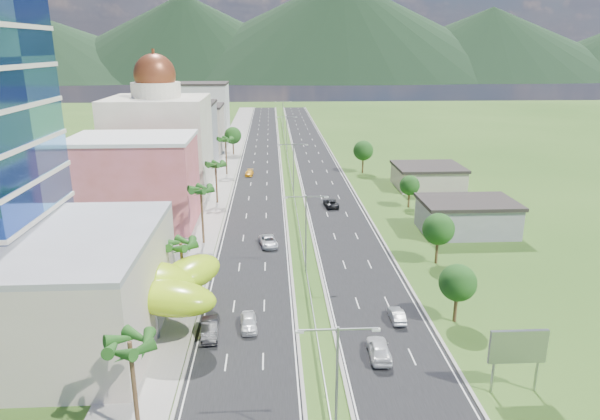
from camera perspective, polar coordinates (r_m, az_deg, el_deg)
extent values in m
plane|color=#2D5119|center=(65.82, 1.18, -10.05)|extent=(500.00, 500.00, 0.00)
cube|color=black|center=(151.46, -4.19, 5.58)|extent=(11.00, 260.00, 0.04)
cube|color=black|center=(151.90, 1.50, 5.65)|extent=(11.00, 260.00, 0.04)
cube|color=gray|center=(151.93, -7.79, 5.52)|extent=(7.00, 260.00, 0.12)
cube|color=gray|center=(133.77, -1.10, 4.35)|extent=(0.08, 216.00, 0.28)
cube|color=gray|center=(234.36, -2.00, 9.75)|extent=(0.10, 0.12, 0.70)
cylinder|color=gray|center=(41.67, 3.91, -18.95)|extent=(0.20, 0.20, 11.00)
cube|color=gray|center=(38.65, 1.90, -12.68)|extent=(2.88, 0.12, 0.12)
cube|color=gray|center=(38.99, 6.23, -12.50)|extent=(2.88, 0.12, 0.12)
cube|color=silver|center=(38.62, -0.04, -12.86)|extent=(0.60, 0.25, 0.18)
cube|color=silver|center=(39.25, 8.11, -12.52)|extent=(0.60, 0.25, 0.18)
cylinder|color=gray|center=(72.81, 0.63, -2.60)|extent=(0.20, 0.20, 11.00)
cube|color=gray|center=(71.13, -0.52, 1.41)|extent=(2.88, 0.12, 0.12)
cube|color=gray|center=(71.32, 1.80, 1.44)|extent=(2.88, 0.12, 0.12)
cube|color=silver|center=(71.12, -1.55, 1.31)|extent=(0.60, 0.25, 0.18)
cube|color=silver|center=(71.46, 2.82, 1.38)|extent=(0.60, 0.25, 0.18)
cylinder|color=gray|center=(111.25, -0.70, 4.33)|extent=(0.20, 0.20, 11.00)
cube|color=gray|center=(110.16, -1.47, 7.01)|extent=(2.88, 0.12, 0.12)
cube|color=gray|center=(110.28, 0.04, 7.02)|extent=(2.88, 0.12, 0.12)
cube|color=silver|center=(110.15, -2.14, 6.95)|extent=(0.60, 0.25, 0.18)
cube|color=silver|center=(110.37, 0.71, 6.98)|extent=(0.60, 0.25, 0.18)
cylinder|color=gray|center=(155.44, -1.41, 7.97)|extent=(0.20, 0.20, 11.00)
cube|color=gray|center=(154.66, -1.97, 9.90)|extent=(2.88, 0.12, 0.12)
cube|color=gray|center=(154.74, -0.89, 9.91)|extent=(2.88, 0.12, 0.12)
cube|color=silver|center=(154.65, -2.45, 9.86)|extent=(0.60, 0.25, 0.18)
cube|color=silver|center=(154.81, -0.41, 9.88)|extent=(0.60, 0.25, 0.18)
cylinder|color=gray|center=(199.99, -1.81, 9.99)|extent=(0.20, 0.20, 11.00)
cube|color=gray|center=(199.39, -2.25, 11.50)|extent=(2.88, 0.12, 0.12)
cube|color=gray|center=(199.45, -1.40, 11.51)|extent=(2.88, 0.12, 0.12)
cube|color=silver|center=(199.38, -2.62, 11.46)|extent=(0.60, 0.25, 0.18)
cube|color=silver|center=(199.50, -1.03, 11.48)|extent=(0.60, 0.25, 0.18)
cube|color=#BBAC9A|center=(64.06, -28.49, -7.61)|extent=(30.00, 24.00, 11.00)
cylinder|color=gray|center=(65.93, -20.24, -9.19)|extent=(0.50, 0.50, 4.00)
cylinder|color=gray|center=(59.86, -15.07, -11.45)|extent=(0.50, 0.50, 4.00)
cylinder|color=gray|center=(58.30, -19.61, -12.70)|extent=(0.50, 0.50, 4.00)
cylinder|color=gray|center=(63.85, -12.40, -9.37)|extent=(0.50, 0.50, 4.00)
cube|color=#C0544E|center=(96.10, -17.18, 2.74)|extent=(20.00, 15.00, 15.00)
cube|color=beige|center=(117.55, -14.68, 6.70)|extent=(20.00, 20.00, 20.00)
cylinder|color=beige|center=(116.16, -15.11, 12.28)|extent=(10.00, 10.00, 3.00)
sphere|color=brown|center=(115.98, -15.23, 13.76)|extent=(8.40, 8.40, 8.40)
cube|color=gray|center=(141.96, -12.29, 7.74)|extent=(16.00, 15.00, 16.00)
cube|color=#BBAC9A|center=(163.70, -11.09, 8.47)|extent=(16.00, 15.00, 13.00)
cube|color=silver|center=(186.00, -10.19, 10.29)|extent=(16.00, 15.00, 18.00)
cylinder|color=gray|center=(53.10, 19.84, -16.38)|extent=(0.24, 0.24, 3.20)
cylinder|color=gray|center=(54.69, 23.86, -15.82)|extent=(0.24, 0.24, 3.20)
cube|color=#D85919|center=(52.35, 22.25, -13.33)|extent=(5.20, 0.35, 3.20)
cube|color=gray|center=(93.66, 17.36, -0.82)|extent=(15.00, 10.00, 5.00)
cube|color=#BBAC9A|center=(121.77, 13.47, 3.38)|extent=(14.00, 12.00, 4.40)
cylinder|color=#47301C|center=(45.92, -17.23, -17.87)|extent=(0.36, 0.36, 8.50)
cylinder|color=#47301C|center=(66.78, -12.40, -6.50)|extent=(0.36, 0.36, 7.50)
cylinder|color=#47301C|center=(85.08, -10.38, -0.67)|extent=(0.36, 0.36, 9.00)
cylinder|color=#47301C|center=(107.21, -8.90, 2.81)|extent=(0.36, 0.36, 8.00)
cylinder|color=#47301C|center=(131.42, -7.88, 5.65)|extent=(0.36, 0.36, 8.80)
cylinder|color=#47301C|center=(156.27, -7.13, 6.75)|extent=(0.40, 0.40, 4.90)
sphere|color=#1F4F18|center=(155.75, -7.18, 7.89)|extent=(4.90, 4.90, 4.90)
cylinder|color=#47301C|center=(63.65, 16.28, -9.66)|extent=(0.40, 0.40, 4.20)
sphere|color=#1F4F18|center=(62.52, 16.48, -7.44)|extent=(4.20, 4.20, 4.20)
cylinder|color=#47301C|center=(79.25, 14.40, -3.98)|extent=(0.40, 0.40, 4.55)
sphere|color=#1F4F18|center=(78.27, 14.56, -1.98)|extent=(4.55, 4.55, 4.55)
cylinder|color=#47301C|center=(105.73, 11.54, 1.30)|extent=(0.40, 0.40, 3.85)
sphere|color=#1F4F18|center=(105.10, 11.62, 2.60)|extent=(3.85, 3.85, 3.85)
cylinder|color=#47301C|center=(133.26, 6.72, 5.00)|extent=(0.40, 0.40, 4.90)
sphere|color=#1F4F18|center=(132.65, 6.76, 6.33)|extent=(4.90, 4.90, 4.90)
imported|color=silver|center=(60.60, -5.50, -11.82)|extent=(2.10, 4.54, 1.50)
imported|color=black|center=(59.65, -9.61, -12.42)|extent=(2.18, 5.15, 1.65)
imported|color=#B3B6BB|center=(83.87, -3.40, -3.36)|extent=(3.34, 5.69, 1.49)
imported|color=gold|center=(130.27, -5.43, 3.96)|extent=(2.12, 4.48, 1.26)
imported|color=silver|center=(55.93, 8.42, -14.43)|extent=(2.29, 5.30, 1.78)
imported|color=#9C9FA3|center=(62.92, 10.28, -10.96)|extent=(1.45, 4.11, 1.35)
imported|color=black|center=(104.26, 3.32, 0.74)|extent=(2.84, 5.47, 1.47)
imported|color=black|center=(75.84, -8.80, -5.91)|extent=(0.84, 1.98, 1.22)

